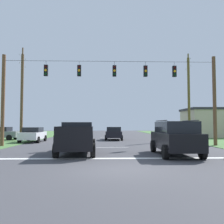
{
  "coord_description": "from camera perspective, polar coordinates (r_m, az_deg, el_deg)",
  "views": [
    {
      "loc": [
        -0.61,
        -9.65,
        1.81
      ],
      "look_at": [
        0.04,
        10.9,
        2.9
      ],
      "focal_mm": 37.81,
      "sensor_mm": 36.0,
      "label": 1
    }
  ],
  "objects": [
    {
      "name": "distant_car_crossing_white",
      "position": [
        25.74,
        -18.53,
        -5.14
      ],
      "size": [
        2.07,
        4.32,
        1.52
      ],
      "color": "silver",
      "rests_on": "ground"
    },
    {
      "name": "lane_dash_2",
      "position": [
        33.09,
        -0.76,
        -6.16
      ],
      "size": [
        2.5,
        0.15,
        0.01
      ],
      "primitive_type": "cube",
      "rotation": [
        0.0,
        0.0,
        1.57
      ],
      "color": "white",
      "rests_on": "ground"
    },
    {
      "name": "overhead_signal_span",
      "position": [
        20.12,
        -0.32,
        4.45
      ],
      "size": [
        18.31,
        0.31,
        7.71
      ],
      "color": "brown",
      "rests_on": "ground"
    },
    {
      "name": "utility_pole_mid_right",
      "position": [
        29.42,
        18.09,
        3.63
      ],
      "size": [
        0.29,
        1.71,
        10.28
      ],
      "color": "brown",
      "rests_on": "ground"
    },
    {
      "name": "pickup_truck",
      "position": [
        15.04,
        -8.46,
        -6.21
      ],
      "size": [
        2.48,
        5.49,
        1.95
      ],
      "color": "black",
      "rests_on": "ground"
    },
    {
      "name": "suv_black",
      "position": [
        14.43,
        15.01,
        -5.9
      ],
      "size": [
        2.26,
        4.83,
        2.05
      ],
      "color": "black",
      "rests_on": "ground"
    },
    {
      "name": "lane_dash_0",
      "position": [
        18.75,
        0.07,
        -8.55
      ],
      "size": [
        2.5,
        0.15,
        0.01
      ],
      "primitive_type": "cube",
      "rotation": [
        0.0,
        0.0,
        1.57
      ],
      "color": "white",
      "rests_on": "ground"
    },
    {
      "name": "stop_bar_stripe",
      "position": [
        12.79,
        0.97,
        -11.14
      ],
      "size": [
        15.48,
        0.45,
        0.01
      ],
      "primitive_type": "cube",
      "color": "white",
      "rests_on": "ground"
    },
    {
      "name": "utility_pole_near_left",
      "position": [
        27.64,
        -20.96,
        3.92
      ],
      "size": [
        0.3,
        1.92,
        10.29
      ],
      "color": "brown",
      "rests_on": "ground"
    },
    {
      "name": "distant_car_far_parked",
      "position": [
        30.5,
        -25.34,
        -4.65
      ],
      "size": [
        4.37,
        2.17,
        1.52
      ],
      "color": "slate",
      "rests_on": "ground"
    },
    {
      "name": "lane_dash_1",
      "position": [
        25.52,
        -0.44,
        -7.08
      ],
      "size": [
        2.5,
        0.15,
        0.01
      ],
      "primitive_type": "cube",
      "rotation": [
        0.0,
        0.0,
        1.57
      ],
      "color": "white",
      "rests_on": "ground"
    },
    {
      "name": "ground_plane",
      "position": [
        9.84,
        1.84,
        -13.62
      ],
      "size": [
        120.0,
        120.0,
        0.0
      ],
      "primitive_type": "plane",
      "color": "#3D3D42"
    },
    {
      "name": "distant_car_oncoming",
      "position": [
        27.85,
        0.46,
        -5.13
      ],
      "size": [
        2.17,
        4.37,
        1.52
      ],
      "color": "black",
      "rests_on": "ground"
    }
  ]
}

